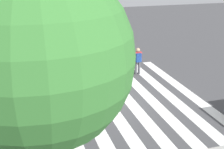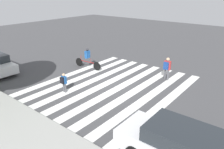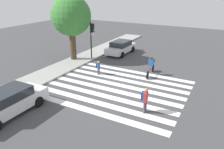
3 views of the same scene
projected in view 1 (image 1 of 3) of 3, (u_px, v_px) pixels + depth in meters
ground_plane at (117, 100)px, 14.79m from camera, size 60.00×60.00×0.00m
crosswalk_stripes at (117, 100)px, 14.78m from camera, size 7.81×10.00×0.01m
street_tree at (39, 60)px, 6.13m from camera, size 3.82×3.82×6.32m
pedestrian_adult_blue_shirt at (138, 59)px, 17.82m from camera, size 0.45×0.38×1.57m
pedestrian_adult_yellow_jacket at (96, 115)px, 11.81m from camera, size 0.35×0.29×1.20m
cyclist_mid_street at (36, 81)px, 14.77m from camera, size 2.46×0.42×1.62m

